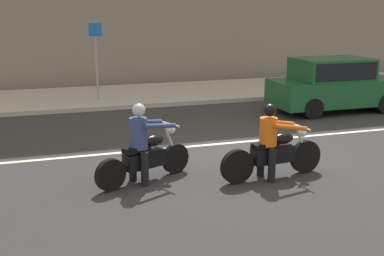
{
  "coord_description": "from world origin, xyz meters",
  "views": [
    {
      "loc": [
        -4.51,
        -10.19,
        3.34
      ],
      "look_at": [
        -1.46,
        -0.71,
        0.88
      ],
      "focal_mm": 46.58,
      "sensor_mm": 36.0,
      "label": 1
    }
  ],
  "objects_px": {
    "motorcycle_with_rider_orange_stripe": "(272,148)",
    "motorcycle_with_rider_denim_blue": "(144,150)",
    "parked_sedan_forest_green": "(334,84)",
    "street_sign_post": "(96,53)"
  },
  "relations": [
    {
      "from": "motorcycle_with_rider_orange_stripe",
      "to": "parked_sedan_forest_green",
      "type": "height_order",
      "value": "parked_sedan_forest_green"
    },
    {
      "from": "motorcycle_with_rider_orange_stripe",
      "to": "motorcycle_with_rider_denim_blue",
      "type": "relative_size",
      "value": 1.12
    },
    {
      "from": "motorcycle_with_rider_orange_stripe",
      "to": "street_sign_post",
      "type": "bearing_deg",
      "value": 104.37
    },
    {
      "from": "parked_sedan_forest_green",
      "to": "motorcycle_with_rider_denim_blue",
      "type": "bearing_deg",
      "value": -147.46
    },
    {
      "from": "parked_sedan_forest_green",
      "to": "street_sign_post",
      "type": "xyz_separation_m",
      "value": [
        -7.07,
        3.62,
        0.86
      ]
    },
    {
      "from": "motorcycle_with_rider_denim_blue",
      "to": "street_sign_post",
      "type": "xyz_separation_m",
      "value": [
        0.2,
        8.26,
        1.1
      ]
    },
    {
      "from": "motorcycle_with_rider_orange_stripe",
      "to": "parked_sedan_forest_green",
      "type": "bearing_deg",
      "value": 47.23
    },
    {
      "from": "motorcycle_with_rider_orange_stripe",
      "to": "motorcycle_with_rider_denim_blue",
      "type": "height_order",
      "value": "motorcycle_with_rider_denim_blue"
    },
    {
      "from": "street_sign_post",
      "to": "motorcycle_with_rider_orange_stripe",
      "type": "bearing_deg",
      "value": -75.63
    },
    {
      "from": "motorcycle_with_rider_denim_blue",
      "to": "parked_sedan_forest_green",
      "type": "height_order",
      "value": "parked_sedan_forest_green"
    }
  ]
}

